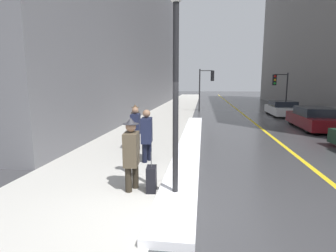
{
  "coord_description": "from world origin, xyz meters",
  "views": [
    {
      "loc": [
        0.76,
        -4.65,
        2.47
      ],
      "look_at": [
        -0.4,
        4.0,
        1.05
      ],
      "focal_mm": 28.0,
      "sensor_mm": 36.0,
      "label": 1
    }
  ],
  "objects_px": {
    "pedestrian_in_glasses": "(147,133)",
    "pedestrian_with_shoulder_bag": "(136,127)",
    "lamp_post": "(176,77)",
    "traffic_light_near": "(207,81)",
    "rolling_suitcase": "(151,179)",
    "parked_car_maroon": "(314,119)",
    "pedestrian_nearside": "(131,151)",
    "pedestrian_in_fedora": "(135,121)",
    "parked_car_white": "(282,109)",
    "traffic_light_far": "(279,84)"
  },
  "relations": [
    {
      "from": "traffic_light_near",
      "to": "pedestrian_in_fedora",
      "type": "bearing_deg",
      "value": -103.88
    },
    {
      "from": "pedestrian_in_glasses",
      "to": "rolling_suitcase",
      "type": "xyz_separation_m",
      "value": [
        0.6,
        -2.29,
        -0.63
      ]
    },
    {
      "from": "pedestrian_with_shoulder_bag",
      "to": "pedestrian_in_fedora",
      "type": "bearing_deg",
      "value": -170.93
    },
    {
      "from": "lamp_post",
      "to": "rolling_suitcase",
      "type": "relative_size",
      "value": 4.52
    },
    {
      "from": "pedestrian_in_glasses",
      "to": "parked_car_white",
      "type": "relative_size",
      "value": 0.4
    },
    {
      "from": "lamp_post",
      "to": "parked_car_maroon",
      "type": "distance_m",
      "value": 12.0
    },
    {
      "from": "lamp_post",
      "to": "pedestrian_nearside",
      "type": "relative_size",
      "value": 2.5
    },
    {
      "from": "pedestrian_with_shoulder_bag",
      "to": "rolling_suitcase",
      "type": "relative_size",
      "value": 1.71
    },
    {
      "from": "pedestrian_in_fedora",
      "to": "rolling_suitcase",
      "type": "relative_size",
      "value": 1.67
    },
    {
      "from": "lamp_post",
      "to": "rolling_suitcase",
      "type": "height_order",
      "value": "lamp_post"
    },
    {
      "from": "pedestrian_nearside",
      "to": "pedestrian_in_fedora",
      "type": "xyz_separation_m",
      "value": [
        -1.28,
        5.25,
        -0.07
      ]
    },
    {
      "from": "pedestrian_in_glasses",
      "to": "parked_car_white",
      "type": "xyz_separation_m",
      "value": [
        7.82,
        13.34,
        -0.38
      ]
    },
    {
      "from": "lamp_post",
      "to": "pedestrian_in_fedora",
      "type": "xyz_separation_m",
      "value": [
        -2.32,
        5.55,
        -1.74
      ]
    },
    {
      "from": "pedestrian_in_fedora",
      "to": "parked_car_white",
      "type": "distance_m",
      "value": 13.71
    },
    {
      "from": "pedestrian_with_shoulder_bag",
      "to": "parked_car_white",
      "type": "bearing_deg",
      "value": 138.85
    },
    {
      "from": "pedestrian_nearside",
      "to": "pedestrian_in_fedora",
      "type": "distance_m",
      "value": 5.4
    },
    {
      "from": "pedestrian_with_shoulder_bag",
      "to": "rolling_suitcase",
      "type": "bearing_deg",
      "value": 14.1
    },
    {
      "from": "pedestrian_with_shoulder_bag",
      "to": "pedestrian_nearside",
      "type": "bearing_deg",
      "value": 7.41
    },
    {
      "from": "pedestrian_in_fedora",
      "to": "parked_car_maroon",
      "type": "distance_m",
      "value": 9.9
    },
    {
      "from": "parked_car_maroon",
      "to": "parked_car_white",
      "type": "bearing_deg",
      "value": 1.43
    },
    {
      "from": "pedestrian_with_shoulder_bag",
      "to": "lamp_post",
      "type": "bearing_deg",
      "value": 20.06
    },
    {
      "from": "pedestrian_in_glasses",
      "to": "parked_car_maroon",
      "type": "distance_m",
      "value": 10.64
    },
    {
      "from": "traffic_light_far",
      "to": "pedestrian_nearside",
      "type": "xyz_separation_m",
      "value": [
        -7.93,
        -17.85,
        -1.48
      ]
    },
    {
      "from": "lamp_post",
      "to": "traffic_light_near",
      "type": "xyz_separation_m",
      "value": [
        0.89,
        18.29,
        0.08
      ]
    },
    {
      "from": "pedestrian_in_fedora",
      "to": "lamp_post",
      "type": "bearing_deg",
      "value": 16.96
    },
    {
      "from": "traffic_light_near",
      "to": "parked_car_maroon",
      "type": "xyz_separation_m",
      "value": [
        5.72,
        -8.48,
        -2.12
      ]
    },
    {
      "from": "traffic_light_far",
      "to": "pedestrian_in_glasses",
      "type": "distance_m",
      "value": 17.61
    },
    {
      "from": "traffic_light_far",
      "to": "pedestrian_with_shoulder_bag",
      "type": "relative_size",
      "value": 2.07
    },
    {
      "from": "pedestrian_in_fedora",
      "to": "traffic_light_near",
      "type": "bearing_deg",
      "value": 160.08
    },
    {
      "from": "pedestrian_in_fedora",
      "to": "parked_car_maroon",
      "type": "relative_size",
      "value": 0.35
    },
    {
      "from": "pedestrian_in_fedora",
      "to": "parked_car_maroon",
      "type": "height_order",
      "value": "pedestrian_in_fedora"
    },
    {
      "from": "traffic_light_far",
      "to": "pedestrian_with_shoulder_bag",
      "type": "height_order",
      "value": "traffic_light_far"
    },
    {
      "from": "lamp_post",
      "to": "pedestrian_nearside",
      "type": "bearing_deg",
      "value": 164.06
    },
    {
      "from": "pedestrian_nearside",
      "to": "parked_car_white",
      "type": "distance_m",
      "value": 17.41
    },
    {
      "from": "pedestrian_nearside",
      "to": "parked_car_white",
      "type": "bearing_deg",
      "value": 148.02
    },
    {
      "from": "pedestrian_in_glasses",
      "to": "pedestrian_with_shoulder_bag",
      "type": "height_order",
      "value": "pedestrian_in_glasses"
    },
    {
      "from": "rolling_suitcase",
      "to": "parked_car_maroon",
      "type": "bearing_deg",
      "value": 137.21
    },
    {
      "from": "traffic_light_far",
      "to": "pedestrian_in_fedora",
      "type": "bearing_deg",
      "value": 46.32
    },
    {
      "from": "traffic_light_near",
      "to": "pedestrian_in_fedora",
      "type": "height_order",
      "value": "traffic_light_near"
    },
    {
      "from": "lamp_post",
      "to": "parked_car_maroon",
      "type": "xyz_separation_m",
      "value": [
        6.61,
        9.8,
        -2.04
      ]
    },
    {
      "from": "pedestrian_in_glasses",
      "to": "pedestrian_nearside",
      "type": "bearing_deg",
      "value": -2.35
    },
    {
      "from": "traffic_light_near",
      "to": "rolling_suitcase",
      "type": "distance_m",
      "value": 18.23
    },
    {
      "from": "traffic_light_near",
      "to": "rolling_suitcase",
      "type": "relative_size",
      "value": 3.93
    },
    {
      "from": "pedestrian_nearside",
      "to": "rolling_suitcase",
      "type": "height_order",
      "value": "pedestrian_nearside"
    },
    {
      "from": "traffic_light_far",
      "to": "parked_car_maroon",
      "type": "xyz_separation_m",
      "value": [
        -0.28,
        -8.34,
        -1.85
      ]
    },
    {
      "from": "traffic_light_far",
      "to": "pedestrian_in_fedora",
      "type": "height_order",
      "value": "traffic_light_far"
    },
    {
      "from": "lamp_post",
      "to": "pedestrian_with_shoulder_bag",
      "type": "height_order",
      "value": "lamp_post"
    },
    {
      "from": "traffic_light_near",
      "to": "rolling_suitcase",
      "type": "xyz_separation_m",
      "value": [
        -1.47,
        -18.01,
        -2.39
      ]
    },
    {
      "from": "traffic_light_near",
      "to": "pedestrian_in_glasses",
      "type": "xyz_separation_m",
      "value": [
        -2.07,
        -15.72,
        -1.77
      ]
    },
    {
      "from": "traffic_light_near",
      "to": "pedestrian_in_fedora",
      "type": "xyz_separation_m",
      "value": [
        -3.21,
        -12.74,
        -1.83
      ]
    }
  ]
}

